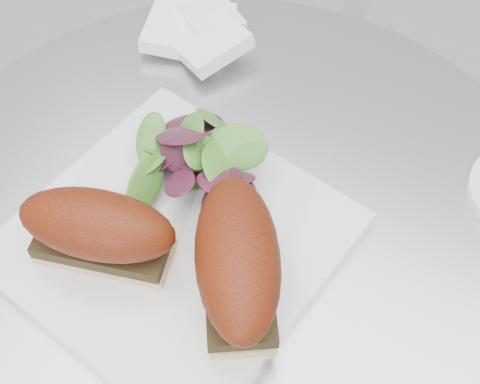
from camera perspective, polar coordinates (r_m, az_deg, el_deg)
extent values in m
cylinder|color=#B7B9BF|center=(0.68, -0.82, -3.35)|extent=(0.70, 0.70, 0.02)
cylinder|color=#B7B9BF|center=(1.00, -0.57, -14.35)|extent=(0.07, 0.07, 0.71)
cube|color=white|center=(0.65, -5.54, -4.12)|extent=(0.33, 0.33, 0.02)
cube|color=#D3B384|center=(0.64, -11.44, -4.88)|extent=(0.13, 0.08, 0.01)
cube|color=black|center=(0.63, -11.64, -4.26)|extent=(0.13, 0.08, 0.01)
ellipsoid|color=#611F09|center=(0.60, -12.13, -2.74)|extent=(0.16, 0.10, 0.06)
cube|color=#D3B384|center=(0.61, -0.21, -7.58)|extent=(0.12, 0.15, 0.01)
cube|color=black|center=(0.60, -0.21, -6.99)|extent=(0.12, 0.15, 0.01)
ellipsoid|color=#611F09|center=(0.57, -0.22, -5.53)|extent=(0.15, 0.18, 0.06)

